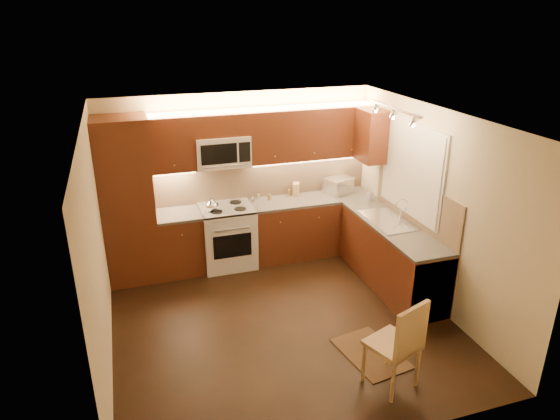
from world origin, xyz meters
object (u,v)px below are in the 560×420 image
object	(u,v)px
stove	(228,236)
sink	(389,216)
toaster_oven	(338,185)
dining_chair	(393,342)
soap_bottle	(370,194)
kettle	(211,205)
microwave	(222,151)
knife_block	(296,189)

from	to	relation	value
stove	sink	size ratio (longest dim) A/B	1.07
toaster_oven	dining_chair	distance (m)	3.31
toaster_oven	soap_bottle	world-z (taller)	toaster_oven
sink	kettle	bearing A→B (deg)	154.99
sink	kettle	xyz separation A→B (m)	(-2.23, 1.04, 0.04)
microwave	knife_block	world-z (taller)	microwave
dining_chair	toaster_oven	bearing A→B (deg)	55.36
soap_bottle	dining_chair	world-z (taller)	soap_bottle
knife_block	soap_bottle	world-z (taller)	knife_block
dining_chair	knife_block	bearing A→B (deg)	67.17
knife_block	soap_bottle	distance (m)	1.13
stove	kettle	world-z (taller)	kettle
stove	knife_block	world-z (taller)	knife_block
kettle	toaster_oven	size ratio (longest dim) A/B	0.49
soap_bottle	microwave	bearing A→B (deg)	160.29
stove	sink	bearing A→B (deg)	-29.36
microwave	toaster_oven	xyz separation A→B (m)	(1.81, -0.02, -0.70)
microwave	toaster_oven	size ratio (longest dim) A/B	1.89
stove	dining_chair	xyz separation A→B (m)	(1.01, -3.05, 0.04)
stove	microwave	size ratio (longest dim) A/B	1.21
stove	microwave	bearing A→B (deg)	90.00
sink	knife_block	distance (m)	1.59
knife_block	stove	bearing A→B (deg)	-144.65
sink	kettle	distance (m)	2.46
soap_bottle	knife_block	bearing A→B (deg)	143.62
kettle	toaster_oven	distance (m)	2.05
knife_block	dining_chair	world-z (taller)	knife_block
stove	soap_bottle	size ratio (longest dim) A/B	4.90
knife_block	soap_bottle	xyz separation A→B (m)	(0.99, -0.55, -0.00)
toaster_oven	knife_block	bearing A→B (deg)	148.08
microwave	kettle	distance (m)	0.77
stove	soap_bottle	bearing A→B (deg)	-8.95
kettle	microwave	bearing A→B (deg)	66.78
sink	soap_bottle	bearing A→B (deg)	80.87
kettle	stove	bearing A→B (deg)	43.30
microwave	kettle	size ratio (longest dim) A/B	3.86
kettle	knife_block	bearing A→B (deg)	35.63
soap_bottle	dining_chair	bearing A→B (deg)	-119.70
stove	microwave	distance (m)	1.27
microwave	dining_chair	size ratio (longest dim) A/B	0.76
soap_bottle	dining_chair	xyz separation A→B (m)	(-1.12, -2.71, -0.49)
toaster_oven	knife_block	xyz separation A→B (m)	(-0.67, 0.10, -0.02)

